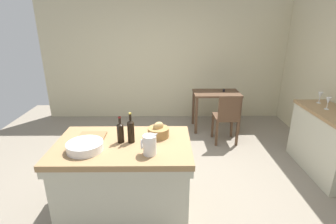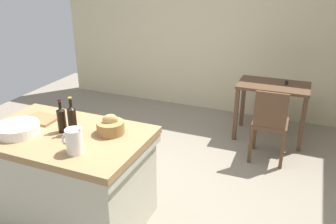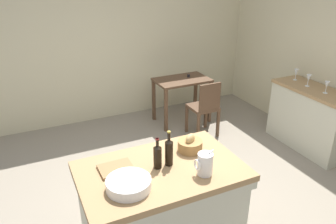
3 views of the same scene
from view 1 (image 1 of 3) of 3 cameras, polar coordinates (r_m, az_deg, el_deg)
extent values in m
plane|color=gray|center=(3.62, -0.06, -15.40)|extent=(6.76, 6.76, 0.00)
cube|color=beige|center=(5.61, -0.28, 11.77)|extent=(5.32, 0.12, 2.60)
cube|color=#99754C|center=(2.75, -10.07, -7.45)|extent=(1.43, 0.90, 0.06)
cube|color=#BCBAA3|center=(2.78, -9.98, -8.73)|extent=(1.41, 0.88, 0.08)
cube|color=#BCBAA3|center=(2.97, -9.55, -14.95)|extent=(1.35, 0.82, 0.81)
cube|color=#99754C|center=(4.12, 33.15, -0.43)|extent=(0.52, 1.23, 0.04)
cube|color=#BCBAA3|center=(4.28, 32.01, -6.16)|extent=(0.49, 1.20, 0.87)
cube|color=#513826|center=(5.09, 10.82, 4.17)|extent=(0.91, 0.57, 0.04)
cube|color=#513826|center=(4.90, 6.35, -0.87)|extent=(0.05, 0.05, 0.73)
cube|color=#513826|center=(5.08, 15.68, -0.78)|extent=(0.05, 0.05, 0.73)
cube|color=#513826|center=(5.36, 5.70, 0.98)|extent=(0.05, 0.05, 0.73)
cube|color=#513826|center=(5.52, 14.29, 1.01)|extent=(0.05, 0.05, 0.73)
cylinder|color=black|center=(5.15, 12.38, 4.77)|extent=(0.04, 0.04, 0.05)
cube|color=#513826|center=(4.64, 12.73, -1.10)|extent=(0.41, 0.41, 0.04)
cube|color=#513826|center=(4.40, 13.52, 0.89)|extent=(0.36, 0.04, 0.42)
cube|color=#513826|center=(4.93, 14.05, -2.98)|extent=(0.04, 0.04, 0.45)
cube|color=#513826|center=(4.85, 9.95, -3.08)|extent=(0.04, 0.04, 0.45)
cube|color=#513826|center=(4.62, 15.21, -4.71)|extent=(0.04, 0.04, 0.45)
cube|color=#513826|center=(4.53, 10.83, -4.85)|extent=(0.04, 0.04, 0.45)
cylinder|color=white|center=(2.45, -4.12, -7.37)|extent=(0.13, 0.13, 0.20)
cone|color=white|center=(2.40, -2.78, -5.08)|extent=(0.07, 0.04, 0.06)
torus|color=white|center=(2.45, -5.89, -7.15)|extent=(0.02, 0.10, 0.10)
cylinder|color=white|center=(2.67, -18.08, -7.34)|extent=(0.36, 0.36, 0.09)
cylinder|color=olive|center=(2.82, -2.16, -4.56)|extent=(0.23, 0.23, 0.10)
ellipsoid|color=tan|center=(2.79, -2.18, -3.21)|extent=(0.15, 0.13, 0.10)
cube|color=olive|center=(2.94, -16.65, -5.27)|extent=(0.29, 0.23, 0.02)
cylinder|color=black|center=(2.70, -8.30, -4.54)|extent=(0.07, 0.07, 0.22)
cone|color=black|center=(2.65, -8.43, -2.07)|extent=(0.07, 0.07, 0.03)
cylinder|color=black|center=(2.63, -8.49, -1.01)|extent=(0.03, 0.03, 0.08)
cylinder|color=#B29933|center=(2.62, -8.52, -0.32)|extent=(0.03, 0.03, 0.01)
cylinder|color=black|center=(2.72, -10.59, -4.80)|extent=(0.07, 0.07, 0.20)
cone|color=black|center=(2.68, -10.73, -2.67)|extent=(0.07, 0.07, 0.02)
cylinder|color=black|center=(2.66, -10.80, -1.75)|extent=(0.03, 0.03, 0.07)
cylinder|color=maroon|center=(2.65, -10.84, -1.18)|extent=(0.03, 0.03, 0.01)
cylinder|color=white|center=(4.22, 31.95, 0.58)|extent=(0.06, 0.06, 0.00)
cylinder|color=white|center=(4.21, 32.03, 1.04)|extent=(0.01, 0.01, 0.07)
cone|color=white|center=(4.19, 32.24, 2.12)|extent=(0.07, 0.07, 0.10)
cylinder|color=white|center=(4.48, 30.67, 1.78)|extent=(0.06, 0.06, 0.00)
cylinder|color=white|center=(4.47, 30.75, 2.22)|extent=(0.01, 0.01, 0.07)
cone|color=white|center=(4.45, 30.94, 3.23)|extent=(0.07, 0.07, 0.10)
camera|label=2|loc=(1.42, 79.01, 8.02)|focal=37.24mm
camera|label=3|loc=(1.48, -87.26, 17.14)|focal=34.81mm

